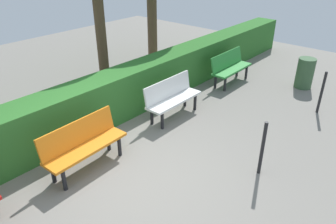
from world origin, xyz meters
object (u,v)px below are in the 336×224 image
object	(u,v)px
trash_bin	(305,73)
bench_white	(172,96)
bench_green	(230,66)
bench_orange	(83,143)

from	to	relation	value
trash_bin	bench_white	bearing A→B (deg)	-24.86
bench_green	trash_bin	world-z (taller)	bench_green
bench_green	trash_bin	bearing A→B (deg)	120.69
bench_white	trash_bin	distance (m)	3.95
bench_green	bench_orange	bearing A→B (deg)	0.91
bench_orange	trash_bin	world-z (taller)	bench_orange
bench_green	bench_orange	world-z (taller)	bench_orange
bench_orange	trash_bin	xyz separation A→B (m)	(-6.01, 1.59, -0.07)
bench_green	bench_white	xyz separation A→B (m)	(2.55, 0.05, -0.00)
bench_white	trash_bin	bearing A→B (deg)	155.08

